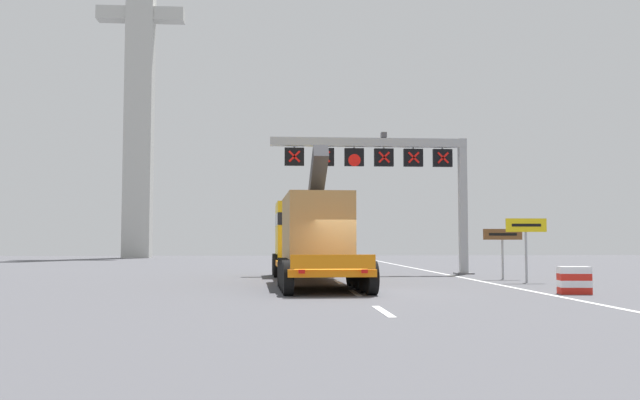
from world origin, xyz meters
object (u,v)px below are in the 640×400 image
crash_barrier_striped (574,280)px  heavy_haul_truck_orange (310,235)px  overhead_lane_gantry (394,164)px  bridge_pylon_distant (140,57)px  tourist_info_sign_brown (503,240)px  exit_sign_yellow (526,233)px

crash_barrier_striped → heavy_haul_truck_orange: bearing=138.1°
overhead_lane_gantry → bridge_pylon_distant: 42.95m
overhead_lane_gantry → tourist_info_sign_brown: overhead_lane_gantry is taller
heavy_haul_truck_orange → crash_barrier_striped: bearing=-41.9°
bridge_pylon_distant → overhead_lane_gantry: bearing=-59.4°
tourist_info_sign_brown → bridge_pylon_distant: 50.23m
tourist_info_sign_brown → exit_sign_yellow: bearing=-85.5°
heavy_haul_truck_orange → bridge_pylon_distant: (-15.72, 40.09, 18.98)m
overhead_lane_gantry → exit_sign_yellow: (4.29, -7.15, -3.69)m
overhead_lane_gantry → tourist_info_sign_brown: size_ratio=4.65×
crash_barrier_striped → bridge_pylon_distant: (-24.03, 47.55, 20.52)m
crash_barrier_striped → bridge_pylon_distant: bearing=116.8°
overhead_lane_gantry → exit_sign_yellow: size_ratio=3.97×
tourist_info_sign_brown → crash_barrier_striped: size_ratio=2.18×
exit_sign_yellow → bridge_pylon_distant: 52.06m
heavy_haul_truck_orange → bridge_pylon_distant: 47.06m
overhead_lane_gantry → heavy_haul_truck_orange: overhead_lane_gantry is taller
tourist_info_sign_brown → crash_barrier_striped: (-0.50, -8.14, -1.33)m
overhead_lane_gantry → exit_sign_yellow: overhead_lane_gantry is taller
exit_sign_yellow → crash_barrier_striped: exit_sign_yellow is taller
tourist_info_sign_brown → bridge_pylon_distant: bearing=121.9°
overhead_lane_gantry → crash_barrier_striped: overhead_lane_gantry is taller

